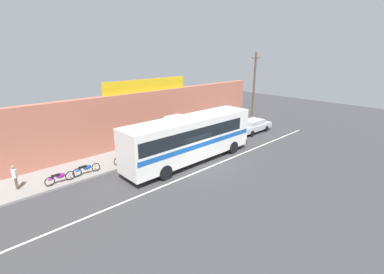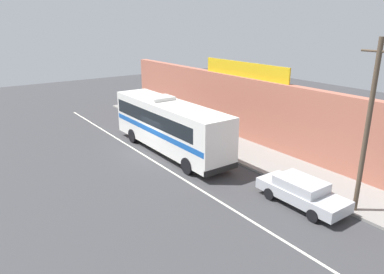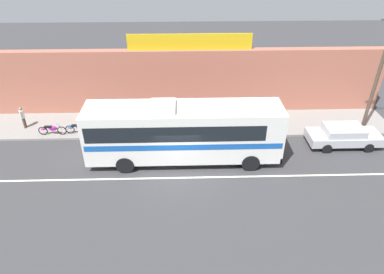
% 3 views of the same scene
% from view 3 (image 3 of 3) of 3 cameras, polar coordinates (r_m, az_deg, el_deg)
% --- Properties ---
extents(ground_plane, '(70.00, 70.00, 0.00)m').
position_cam_3_polar(ground_plane, '(20.30, -2.28, -5.38)').
color(ground_plane, '#3A3A3D').
extents(sidewalk_slab, '(30.00, 3.60, 0.14)m').
position_cam_3_polar(sidewalk_slab, '(24.59, -2.23, 2.17)').
color(sidewalk_slab, gray).
rests_on(sidewalk_slab, ground_plane).
extents(storefront_facade, '(30.00, 0.70, 4.80)m').
position_cam_3_polar(storefront_facade, '(25.47, -2.32, 9.15)').
color(storefront_facade, '#B26651').
rests_on(storefront_facade, ground_plane).
extents(storefront_billboard, '(8.63, 0.12, 1.10)m').
position_cam_3_polar(storefront_billboard, '(24.47, -0.37, 15.55)').
color(storefront_billboard, gold).
rests_on(storefront_billboard, storefront_facade).
extents(road_center_stripe, '(30.00, 0.14, 0.01)m').
position_cam_3_polar(road_center_stripe, '(19.67, -2.29, -6.79)').
color(road_center_stripe, silver).
rests_on(road_center_stripe, ground_plane).
extents(intercity_bus, '(11.35, 2.60, 3.78)m').
position_cam_3_polar(intercity_bus, '(19.95, -1.63, 1.09)').
color(intercity_bus, white).
rests_on(intercity_bus, ground_plane).
extents(parked_car, '(4.59, 1.88, 1.37)m').
position_cam_3_polar(parked_car, '(24.06, 23.88, 0.26)').
color(parked_car, '#B7BABF').
rests_on(parked_car, ground_plane).
extents(utility_pole, '(1.60, 0.22, 8.06)m').
position_cam_3_polar(utility_pole, '(24.73, 28.60, 9.25)').
color(utility_pole, brown).
rests_on(utility_pole, sidewalk_slab).
extents(motorcycle_purple, '(1.88, 0.56, 0.94)m').
position_cam_3_polar(motorcycle_purple, '(24.84, -22.30, 1.21)').
color(motorcycle_purple, black).
rests_on(motorcycle_purple, sidewalk_slab).
extents(motorcycle_orange, '(1.91, 0.56, 0.94)m').
position_cam_3_polar(motorcycle_orange, '(23.65, -11.34, 1.58)').
color(motorcycle_orange, black).
rests_on(motorcycle_orange, sidewalk_slab).
extents(motorcycle_blue, '(1.94, 0.56, 0.94)m').
position_cam_3_polar(motorcycle_blue, '(24.36, -18.26, 1.46)').
color(motorcycle_blue, black).
rests_on(motorcycle_blue, sidewalk_slab).
extents(pedestrian_far_left, '(0.30, 0.48, 1.58)m').
position_cam_3_polar(pedestrian_far_left, '(26.30, -26.35, 3.15)').
color(pedestrian_far_left, brown).
rests_on(pedestrian_far_left, sidewalk_slab).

